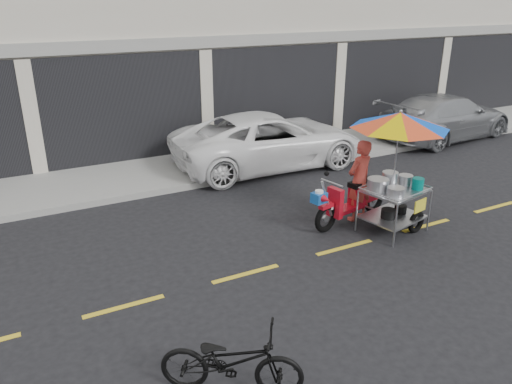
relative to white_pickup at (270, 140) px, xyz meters
name	(u,v)px	position (x,y,z in m)	size (l,w,h in m)	color
ground	(344,248)	(-1.03, -4.70, -0.71)	(90.00, 90.00, 0.00)	black
sidewalk	(222,160)	(-1.03, 0.80, -0.64)	(45.00, 3.00, 0.15)	gray
centerline	(344,247)	(-1.03, -4.70, -0.71)	(42.00, 0.10, 0.01)	gold
white_pickup	(270,140)	(0.00, 0.00, 0.00)	(2.37, 5.14, 1.43)	white
silver_pickup	(445,117)	(6.23, -0.16, -0.01)	(1.98, 4.87, 1.41)	#9D9FA3
near_bicycle	(231,361)	(-4.32, -6.96, -0.28)	(0.58, 1.65, 0.87)	black
food_vendor_rig	(383,154)	(0.11, -4.23, 0.77)	(2.63, 2.14, 2.36)	black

